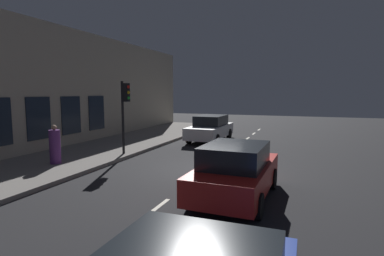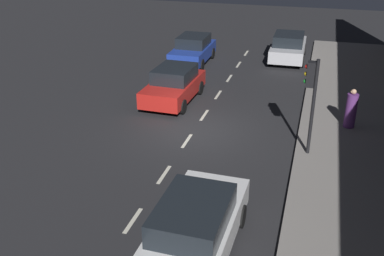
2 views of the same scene
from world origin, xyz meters
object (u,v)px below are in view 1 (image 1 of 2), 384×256
traffic_light (125,102)px  pedestrian_0 (55,146)px  parked_car_1 (210,128)px  parked_car_0 (236,171)px

traffic_light → pedestrian_0: size_ratio=2.16×
traffic_light → parked_car_1: traffic_light is taller
traffic_light → parked_car_0: (-6.06, 3.86, -1.79)m
parked_car_0 → pedestrian_0: pedestrian_0 is taller
parked_car_1 → pedestrian_0: pedestrian_0 is taller
traffic_light → parked_car_0: traffic_light is taller
parked_car_0 → pedestrian_0: size_ratio=2.65×
parked_car_1 → pedestrian_0: bearing=67.4°
parked_car_0 → parked_car_1: same height
parked_car_1 → pedestrian_0: 9.58m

